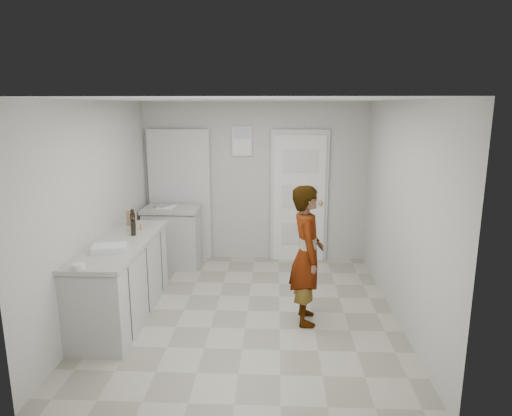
{
  "coord_description": "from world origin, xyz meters",
  "views": [
    {
      "loc": [
        0.33,
        -5.12,
        2.44
      ],
      "look_at": [
        0.09,
        0.4,
        1.19
      ],
      "focal_mm": 32.0,
      "sensor_mm": 36.0,
      "label": 1
    }
  ],
  "objects_px": {
    "oil_cruet_a": "(133,227)",
    "baking_dish": "(109,248)",
    "oil_cruet_b": "(133,220)",
    "egg_bowl": "(79,266)",
    "person": "(307,255)",
    "spice_jar": "(142,226)",
    "cake_mix_box": "(132,218)"
  },
  "relations": [
    {
      "from": "cake_mix_box",
      "to": "person",
      "type": "bearing_deg",
      "value": 4.73
    },
    {
      "from": "spice_jar",
      "to": "oil_cruet_a",
      "type": "relative_size",
      "value": 0.32
    },
    {
      "from": "baking_dish",
      "to": "egg_bowl",
      "type": "bearing_deg",
      "value": -99.53
    },
    {
      "from": "oil_cruet_a",
      "to": "cake_mix_box",
      "type": "bearing_deg",
      "value": 109.75
    },
    {
      "from": "spice_jar",
      "to": "person",
      "type": "bearing_deg",
      "value": -15.0
    },
    {
      "from": "oil_cruet_b",
      "to": "egg_bowl",
      "type": "relative_size",
      "value": 2.34
    },
    {
      "from": "oil_cruet_a",
      "to": "person",
      "type": "bearing_deg",
      "value": -7.36
    },
    {
      "from": "oil_cruet_a",
      "to": "baking_dish",
      "type": "relative_size",
      "value": 0.59
    },
    {
      "from": "oil_cruet_b",
      "to": "baking_dish",
      "type": "distance_m",
      "value": 0.81
    },
    {
      "from": "oil_cruet_a",
      "to": "oil_cruet_b",
      "type": "bearing_deg",
      "value": 107.71
    },
    {
      "from": "cake_mix_box",
      "to": "oil_cruet_b",
      "type": "bearing_deg",
      "value": -45.97
    },
    {
      "from": "oil_cruet_b",
      "to": "baking_dish",
      "type": "bearing_deg",
      "value": -90.9
    },
    {
      "from": "person",
      "to": "baking_dish",
      "type": "height_order",
      "value": "person"
    },
    {
      "from": "person",
      "to": "egg_bowl",
      "type": "distance_m",
      "value": 2.39
    },
    {
      "from": "oil_cruet_a",
      "to": "oil_cruet_b",
      "type": "height_order",
      "value": "oil_cruet_b"
    },
    {
      "from": "spice_jar",
      "to": "oil_cruet_a",
      "type": "xyz_separation_m",
      "value": [
        -0.02,
        -0.28,
        0.07
      ]
    },
    {
      "from": "spice_jar",
      "to": "oil_cruet_b",
      "type": "distance_m",
      "value": 0.15
    },
    {
      "from": "person",
      "to": "baking_dish",
      "type": "xyz_separation_m",
      "value": [
        -2.12,
        -0.34,
        0.16
      ]
    },
    {
      "from": "oil_cruet_b",
      "to": "person",
      "type": "bearing_deg",
      "value": -12.35
    },
    {
      "from": "spice_jar",
      "to": "oil_cruet_a",
      "type": "bearing_deg",
      "value": -93.99
    },
    {
      "from": "oil_cruet_b",
      "to": "egg_bowl",
      "type": "xyz_separation_m",
      "value": [
        -0.1,
        -1.35,
        -0.11
      ]
    },
    {
      "from": "spice_jar",
      "to": "egg_bowl",
      "type": "bearing_deg",
      "value": -97.47
    },
    {
      "from": "person",
      "to": "cake_mix_box",
      "type": "distance_m",
      "value": 2.34
    },
    {
      "from": "oil_cruet_b",
      "to": "oil_cruet_a",
      "type": "bearing_deg",
      "value": -72.29
    },
    {
      "from": "cake_mix_box",
      "to": "oil_cruet_a",
      "type": "relative_size",
      "value": 0.86
    },
    {
      "from": "spice_jar",
      "to": "oil_cruet_a",
      "type": "height_order",
      "value": "oil_cruet_a"
    },
    {
      "from": "baking_dish",
      "to": "oil_cruet_b",
      "type": "bearing_deg",
      "value": 89.1
    },
    {
      "from": "cake_mix_box",
      "to": "egg_bowl",
      "type": "distance_m",
      "value": 1.6
    },
    {
      "from": "oil_cruet_a",
      "to": "baking_dish",
      "type": "distance_m",
      "value": 0.61
    },
    {
      "from": "cake_mix_box",
      "to": "oil_cruet_a",
      "type": "xyz_separation_m",
      "value": [
        0.16,
        -0.46,
        0.01
      ]
    },
    {
      "from": "cake_mix_box",
      "to": "spice_jar",
      "type": "bearing_deg",
      "value": -21.14
    },
    {
      "from": "spice_jar",
      "to": "baking_dish",
      "type": "height_order",
      "value": "spice_jar"
    }
  ]
}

